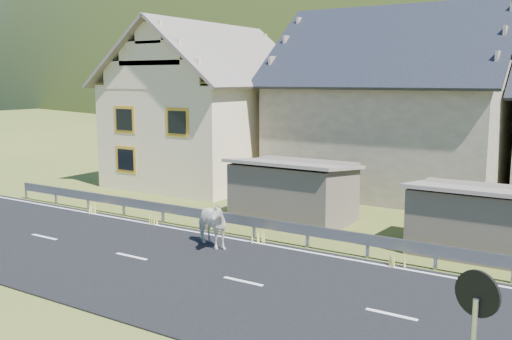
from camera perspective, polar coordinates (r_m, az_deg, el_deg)
The scene contains 11 objects.
ground at distance 15.23m, azimuth -1.29°, elevation -11.23°, with size 160.00×160.00×0.00m, color #3D481B.
road at distance 15.22m, azimuth -1.29°, elevation -11.15°, with size 60.00×7.00×0.04m, color black.
lane_markings at distance 15.22m, azimuth -1.29°, elevation -11.07°, with size 60.00×6.60×0.01m, color silver.
guardrail at distance 18.10m, azimuth 5.16°, elevation -6.08°, with size 28.10×0.09×0.75m.
shed_left at distance 21.31m, azimuth 3.83°, elevation -2.26°, with size 4.30×3.30×2.40m, color brown.
shed_right at distance 18.73m, azimuth 20.91°, elevation -4.75°, with size 3.80×2.90×2.20m, color brown.
house_cream at distance 29.87m, azimuth -4.72°, elevation 7.27°, with size 7.80×9.80×8.30m.
house_stone_a at distance 28.35m, azimuth 13.97°, elevation 7.50°, with size 10.80×9.80×8.90m.
conifer_patch at distance 137.18m, azimuth 4.87°, elevation 9.36°, with size 76.00×50.00×28.00m, color black.
horse at distance 18.07m, azimuth -4.72°, elevation -5.33°, with size 1.79×0.82×1.51m, color silver.
traffic_mirror at distance 9.18m, azimuth 21.13°, elevation -13.40°, with size 0.69×0.30×2.55m.
Camera 1 is at (7.87, -11.92, 5.29)m, focal length 40.00 mm.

